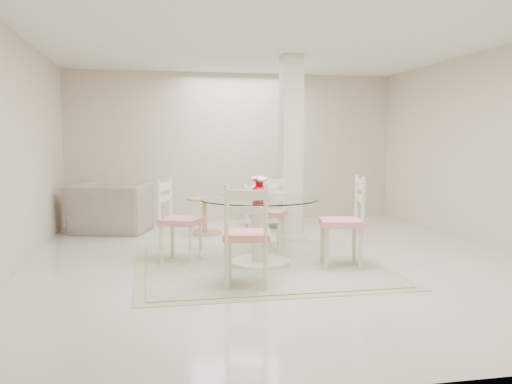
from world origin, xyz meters
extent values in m
plane|color=silver|center=(0.00, 0.00, 0.00)|extent=(7.00, 7.00, 0.00)
cube|color=beige|center=(0.00, 3.50, 1.35)|extent=(6.00, 0.02, 2.70)
cube|color=beige|center=(0.00, -3.50, 1.35)|extent=(6.00, 0.02, 2.70)
cube|color=beige|center=(-3.00, 0.00, 1.35)|extent=(0.02, 7.00, 2.70)
cube|color=beige|center=(3.00, 0.00, 1.35)|extent=(0.02, 7.00, 2.70)
cube|color=white|center=(0.00, 0.00, 2.70)|extent=(6.00, 7.00, 0.02)
cube|color=beige|center=(0.50, 1.30, 1.35)|extent=(0.30, 0.30, 2.70)
cube|color=tan|center=(-0.28, -0.21, 0.00)|extent=(2.87, 2.87, 0.01)
cube|color=beige|center=(-0.28, -0.21, 0.01)|extent=(2.63, 2.63, 0.01)
cylinder|color=beige|center=(-0.28, -0.21, 0.03)|extent=(0.72, 0.72, 0.05)
cylinder|color=beige|center=(-0.28, -0.21, 0.41)|extent=(0.18, 0.18, 0.74)
cylinder|color=beige|center=(-0.28, -0.21, 0.76)|extent=(0.30, 0.30, 0.03)
cylinder|color=white|center=(-0.28, -0.21, 0.79)|extent=(1.37, 1.37, 0.01)
ellipsoid|color=#A2050D|center=(-0.28, -0.21, 0.87)|extent=(0.17, 0.17, 0.16)
cylinder|color=#A2050D|center=(-0.28, -0.21, 0.97)|extent=(0.09, 0.09, 0.05)
cylinder|color=#A2050D|center=(-0.28, -0.21, 1.01)|extent=(0.15, 0.15, 0.02)
ellipsoid|color=white|center=(-0.28, -0.21, 1.03)|extent=(0.10, 0.10, 0.04)
ellipsoid|color=white|center=(-0.23, -0.19, 1.02)|extent=(0.10, 0.10, 0.04)
ellipsoid|color=white|center=(-0.33, -0.18, 1.02)|extent=(0.10, 0.10, 0.04)
ellipsoid|color=white|center=(-0.27, -0.26, 1.01)|extent=(0.10, 0.10, 0.04)
cylinder|color=beige|center=(0.47, -0.29, 0.25)|extent=(0.05, 0.05, 0.49)
cylinder|color=beige|center=(0.39, -0.67, 0.25)|extent=(0.05, 0.05, 0.49)
cylinder|color=beige|center=(0.84, -0.37, 0.25)|extent=(0.05, 0.05, 0.49)
cylinder|color=beige|center=(0.77, -0.74, 0.25)|extent=(0.05, 0.05, 0.49)
cube|color=red|center=(0.62, -0.52, 0.53)|extent=(0.55, 0.55, 0.07)
cube|color=beige|center=(0.83, -0.56, 0.89)|extent=(0.13, 0.43, 0.58)
cylinder|color=#F1E3C6|center=(-0.21, 0.60, 0.23)|extent=(0.04, 0.04, 0.46)
cylinder|color=#F1E3C6|center=(0.12, 0.45, 0.23)|extent=(0.04, 0.04, 0.46)
cylinder|color=#F1E3C6|center=(-0.06, 0.93, 0.23)|extent=(0.04, 0.04, 0.46)
cylinder|color=#F1E3C6|center=(0.27, 0.78, 0.23)|extent=(0.04, 0.04, 0.46)
cube|color=red|center=(0.03, 0.69, 0.49)|extent=(0.58, 0.58, 0.07)
cube|color=#F1E3C6|center=(0.11, 0.87, 0.82)|extent=(0.38, 0.20, 0.54)
cylinder|color=#F6EFCA|center=(-1.08, -0.14, 0.23)|extent=(0.04, 0.04, 0.47)
cylinder|color=#F6EFCA|center=(-0.94, 0.20, 0.23)|extent=(0.04, 0.04, 0.47)
cylinder|color=#F6EFCA|center=(-1.42, 0.01, 0.23)|extent=(0.04, 0.04, 0.47)
cylinder|color=#F6EFCA|center=(-1.27, 0.34, 0.23)|extent=(0.04, 0.04, 0.47)
cube|color=#B51320|center=(-1.18, 0.10, 0.51)|extent=(0.59, 0.59, 0.07)
cube|color=#F6EFCA|center=(-1.37, 0.18, 0.85)|extent=(0.20, 0.39, 0.55)
cylinder|color=#F5E6CA|center=(-0.37, -0.96, 0.24)|extent=(0.05, 0.05, 0.48)
cylinder|color=#F5E6CA|center=(-0.74, -0.88, 0.24)|extent=(0.05, 0.05, 0.48)
cylinder|color=#F5E6CA|center=(-0.44, -1.33, 0.24)|extent=(0.05, 0.05, 0.48)
cylinder|color=#F5E6CA|center=(-0.82, -1.25, 0.24)|extent=(0.05, 0.05, 0.48)
cube|color=red|center=(-0.59, -1.11, 0.52)|extent=(0.55, 0.55, 0.07)
cube|color=#F5E6CA|center=(-0.63, -1.31, 0.87)|extent=(0.42, 0.13, 0.57)
imported|color=#A19A85|center=(-2.16, 2.52, 0.39)|extent=(1.45, 1.35, 0.78)
imported|color=silver|center=(0.46, 2.74, 0.36)|extent=(0.89, 0.91, 0.73)
cylinder|color=tan|center=(-0.69, 2.11, 0.02)|extent=(0.52, 0.52, 0.04)
cylinder|color=tan|center=(-0.69, 2.11, 0.28)|extent=(0.08, 0.08, 0.50)
cylinder|color=tan|center=(-0.69, 2.11, 0.55)|extent=(0.54, 0.54, 0.03)
camera|label=1|loc=(-1.54, -6.38, 1.46)|focal=38.00mm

